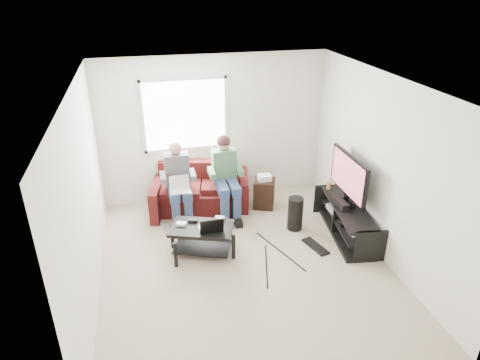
% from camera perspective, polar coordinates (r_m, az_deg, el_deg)
% --- Properties ---
extents(floor, '(4.50, 4.50, 0.00)m').
position_cam_1_polar(floor, '(6.27, 0.60, -11.21)').
color(floor, tan).
rests_on(floor, ground).
extents(ceiling, '(4.50, 4.50, 0.00)m').
position_cam_1_polar(ceiling, '(5.14, 0.73, 12.63)').
color(ceiling, white).
rests_on(ceiling, wall_back).
extents(wall_back, '(4.50, 0.00, 4.50)m').
position_cam_1_polar(wall_back, '(7.62, -3.48, 6.79)').
color(wall_back, silver).
rests_on(wall_back, floor).
extents(wall_front, '(4.50, 0.00, 4.50)m').
position_cam_1_polar(wall_front, '(3.79, 9.24, -15.22)').
color(wall_front, silver).
rests_on(wall_front, floor).
extents(wall_left, '(0.00, 4.50, 4.50)m').
position_cam_1_polar(wall_left, '(5.50, -20.02, -2.59)').
color(wall_left, silver).
rests_on(wall_left, floor).
extents(wall_right, '(0.00, 4.50, 4.50)m').
position_cam_1_polar(wall_right, '(6.33, 18.51, 1.40)').
color(wall_right, silver).
rests_on(wall_right, floor).
extents(window, '(1.48, 0.04, 1.28)m').
position_cam_1_polar(window, '(7.45, -7.34, 8.60)').
color(window, white).
rests_on(window, wall_back).
extents(sofa, '(1.86, 1.07, 0.80)m').
position_cam_1_polar(sofa, '(7.57, -5.24, -1.64)').
color(sofa, '#4B1412').
rests_on(sofa, floor).
extents(person_left, '(0.40, 0.70, 1.32)m').
position_cam_1_polar(person_left, '(7.10, -8.22, 0.03)').
color(person_left, '#324A70').
rests_on(person_left, sofa).
extents(person_right, '(0.40, 0.71, 1.37)m').
position_cam_1_polar(person_right, '(7.19, -1.92, 1.17)').
color(person_right, '#324A70').
rests_on(person_right, sofa).
extents(laptop_silver, '(0.38, 0.33, 0.24)m').
position_cam_1_polar(laptop_silver, '(6.89, -8.00, -1.04)').
color(laptop_silver, silver).
rests_on(laptop_silver, person_left).
extents(coffee_table, '(1.03, 0.83, 0.45)m').
position_cam_1_polar(coffee_table, '(6.35, -5.10, -7.15)').
color(coffee_table, black).
rests_on(coffee_table, floor).
extents(laptop_black, '(0.41, 0.36, 0.24)m').
position_cam_1_polar(laptop_black, '(6.17, -3.97, -5.55)').
color(laptop_black, black).
rests_on(laptop_black, coffee_table).
extents(controller_a, '(0.16, 0.13, 0.04)m').
position_cam_1_polar(controller_a, '(6.35, -7.83, -5.81)').
color(controller_a, silver).
rests_on(controller_a, coffee_table).
extents(controller_b, '(0.16, 0.12, 0.04)m').
position_cam_1_polar(controller_b, '(6.42, -6.29, -5.36)').
color(controller_b, black).
rests_on(controller_b, coffee_table).
extents(controller_c, '(0.16, 0.14, 0.04)m').
position_cam_1_polar(controller_c, '(6.44, -2.71, -5.10)').
color(controller_c, gray).
rests_on(controller_c, coffee_table).
extents(tv_stand, '(0.67, 1.60, 0.51)m').
position_cam_1_polar(tv_stand, '(7.01, 14.02, -5.41)').
color(tv_stand, black).
rests_on(tv_stand, floor).
extents(tv, '(0.12, 1.10, 0.81)m').
position_cam_1_polar(tv, '(6.75, 14.29, 0.43)').
color(tv, black).
rests_on(tv, tv_stand).
extents(soundbar, '(0.12, 0.50, 0.10)m').
position_cam_1_polar(soundbar, '(6.88, 13.05, -2.76)').
color(soundbar, black).
rests_on(soundbar, tv_stand).
extents(drink_cup, '(0.08, 0.08, 0.12)m').
position_cam_1_polar(drink_cup, '(7.32, 11.79, -0.72)').
color(drink_cup, '#A46B46').
rests_on(drink_cup, tv_stand).
extents(console_white, '(0.30, 0.22, 0.06)m').
position_cam_1_polar(console_white, '(6.68, 15.59, -6.58)').
color(console_white, silver).
rests_on(console_white, tv_stand).
extents(console_grey, '(0.34, 0.26, 0.08)m').
position_cam_1_polar(console_grey, '(7.20, 13.04, -3.67)').
color(console_grey, gray).
rests_on(console_grey, tv_stand).
extents(console_black, '(0.38, 0.30, 0.07)m').
position_cam_1_polar(console_black, '(6.94, 14.27, -5.07)').
color(console_black, black).
rests_on(console_black, tv_stand).
extents(subwoofer, '(0.25, 0.25, 0.56)m').
position_cam_1_polar(subwoofer, '(6.99, 7.38, -4.46)').
color(subwoofer, black).
rests_on(subwoofer, floor).
extents(keyboard_floor, '(0.29, 0.52, 0.03)m').
position_cam_1_polar(keyboard_floor, '(6.71, 10.02, -8.70)').
color(keyboard_floor, black).
rests_on(keyboard_floor, floor).
extents(end_table, '(0.35, 0.35, 0.62)m').
position_cam_1_polar(end_table, '(7.59, 3.24, -1.66)').
color(end_table, black).
rests_on(end_table, floor).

